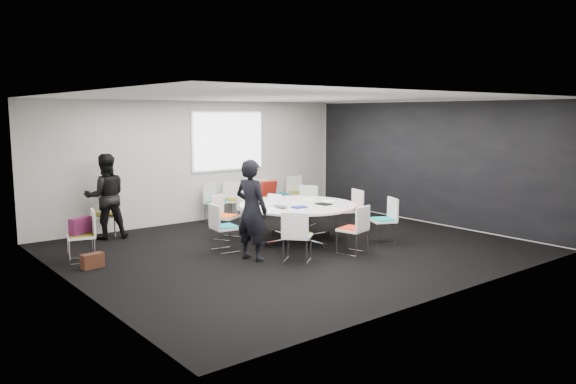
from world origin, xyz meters
TOP-DOWN VIEW (x-y plane):
  - room_shell at (0.09, 0.00)m, footprint 8.08×7.08m
  - conference_table at (0.47, 0.43)m, footprint 2.31×2.31m
  - projection_screen at (0.80, 3.46)m, footprint 1.90×0.03m
  - chair_ring_a at (1.96, 0.47)m, footprint 0.55×0.56m
  - chair_ring_b at (1.60, 1.55)m, footprint 0.60×0.60m
  - chair_ring_c at (0.39, 1.96)m, footprint 0.59×0.58m
  - chair_ring_d at (-0.58, 1.44)m, footprint 0.61×0.60m
  - chair_ring_e at (-1.16, 0.56)m, footprint 0.50×0.51m
  - chair_ring_f at (-0.57, -0.82)m, footprint 0.64×0.64m
  - chair_ring_g at (0.57, -1.02)m, footprint 0.56×0.55m
  - chair_ring_h at (1.65, -0.76)m, footprint 0.60×0.60m
  - chair_back_a at (0.25, 3.16)m, footprint 0.60×0.60m
  - chair_back_b at (0.78, 3.17)m, footprint 0.52×0.51m
  - chair_back_c at (1.58, 3.14)m, footprint 0.48×0.47m
  - chair_back_d at (2.09, 3.14)m, footprint 0.61×0.60m
  - chair_back_e at (2.70, 3.15)m, footprint 0.54×0.53m
  - chair_spare_left at (-3.43, 1.47)m, footprint 0.54×0.55m
  - chair_person_back at (-2.44, 3.12)m, footprint 0.60×0.59m
  - person_main at (-1.09, -0.22)m, footprint 0.58×0.73m
  - person_back at (-2.44, 2.96)m, footprint 0.95×0.80m
  - laptop at (-0.00, 0.30)m, footprint 0.29×0.40m
  - laptop_lid at (-0.04, 0.51)m, footprint 0.12×0.29m
  - notebook_black at (0.84, 0.08)m, footprint 0.26×0.33m
  - tablet_folio at (0.22, 0.08)m, footprint 0.27×0.22m
  - papers_right at (1.00, 0.73)m, footprint 0.35×0.30m
  - papers_front at (1.21, 0.34)m, footprint 0.33×0.25m
  - cup at (0.64, 0.61)m, footprint 0.08×0.08m
  - phone at (0.92, 0.05)m, footprint 0.15×0.08m
  - maroon_bag at (-3.44, 1.48)m, footprint 0.42×0.30m
  - brown_bag at (-3.45, 0.96)m, footprint 0.38×0.22m
  - red_jacket at (1.58, 2.91)m, footprint 0.45×0.19m

SIDE VIEW (x-z plane):
  - brown_bag at x=-3.45m, z-range 0.00..0.24m
  - chair_ring_a at x=1.96m, z-range -0.16..0.72m
  - chair_ring_b at x=1.60m, z-range -0.16..0.72m
  - chair_ring_c at x=0.39m, z-range -0.16..0.72m
  - chair_ring_d at x=-0.58m, z-range -0.16..0.72m
  - chair_ring_e at x=-1.16m, z-range -0.16..0.72m
  - chair_ring_f at x=-0.57m, z-range -0.16..0.72m
  - chair_ring_g at x=0.57m, z-range -0.16..0.72m
  - chair_ring_h at x=1.65m, z-range -0.16..0.72m
  - chair_back_a at x=0.25m, z-range -0.16..0.72m
  - chair_back_b at x=0.78m, z-range -0.16..0.72m
  - chair_back_c at x=1.58m, z-range -0.16..0.72m
  - chair_back_d at x=2.09m, z-range -0.16..0.72m
  - chair_back_e at x=2.70m, z-range -0.16..0.72m
  - chair_spare_left at x=-3.43m, z-range -0.16..0.72m
  - chair_person_back at x=-2.44m, z-range -0.16..0.72m
  - conference_table at x=0.47m, z-range 0.18..0.91m
  - maroon_bag at x=-3.44m, z-range 0.48..0.76m
  - red_jacket at x=1.58m, z-range 0.52..0.88m
  - papers_right at x=1.00m, z-range 0.73..0.73m
  - papers_front at x=1.21m, z-range 0.73..0.73m
  - phone at x=0.92m, z-range 0.73..0.74m
  - notebook_black at x=0.84m, z-range 0.73..0.75m
  - tablet_folio at x=0.22m, z-range 0.73..0.76m
  - laptop at x=0.00m, z-range 0.73..0.76m
  - cup at x=0.64m, z-range 0.73..0.82m
  - person_back at x=-2.44m, z-range 0.00..1.72m
  - laptop_lid at x=-0.04m, z-range 0.75..0.97m
  - person_main at x=-1.09m, z-range 0.00..1.74m
  - room_shell at x=0.09m, z-range -0.04..2.84m
  - projection_screen at x=0.80m, z-range 1.17..2.53m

